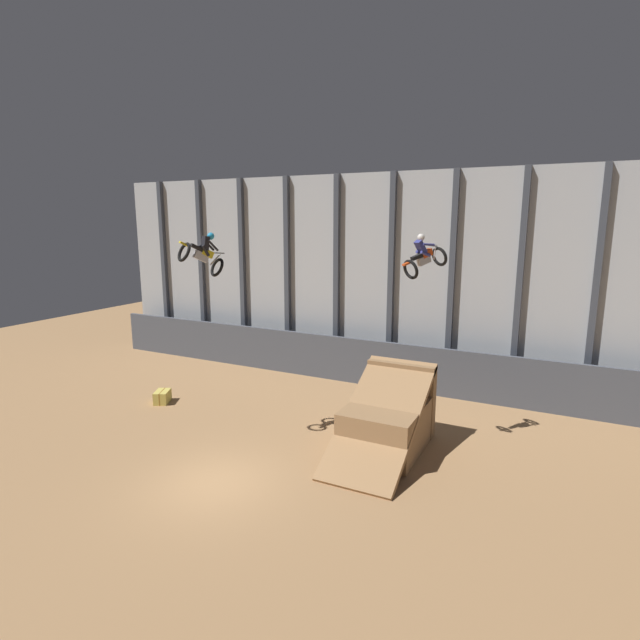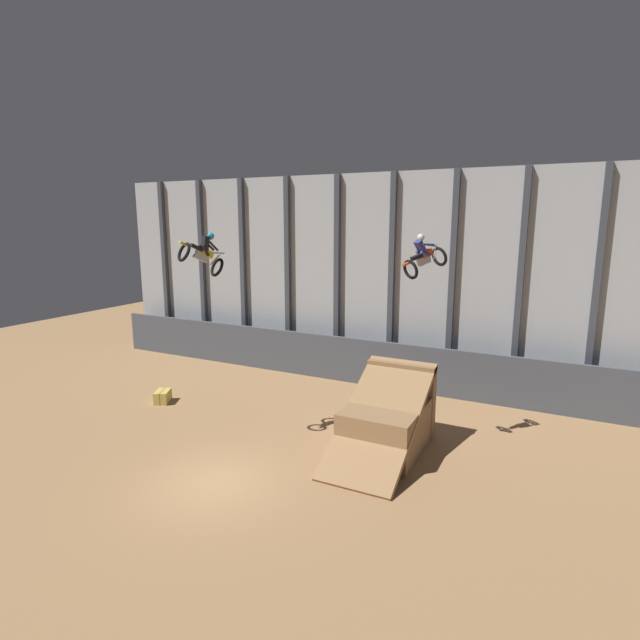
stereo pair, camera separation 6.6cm
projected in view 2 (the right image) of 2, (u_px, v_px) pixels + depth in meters
name	position (u px, v px, depth m)	size (l,w,h in m)	color
ground_plane	(214.00, 483.00, 16.01)	(60.00, 60.00, 0.00)	#9E754C
arena_back_wall	(365.00, 278.00, 26.06)	(32.00, 0.40, 10.65)	#ADB2B7
lower_barrier	(354.00, 361.00, 25.74)	(31.36, 0.20, 2.36)	#474C56
dirt_ramp	(388.00, 420.00, 18.47)	(2.68, 5.30, 3.03)	#966F48
rider_bike_left_air	(203.00, 254.00, 17.92)	(1.33, 1.83, 1.67)	black
rider_bike_right_air	(424.00, 257.00, 17.72)	(1.51, 1.79, 1.64)	black
hay_bale_trackside	(163.00, 397.00, 23.08)	(0.94, 1.07, 0.57)	#CCB751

